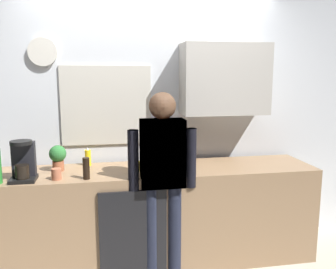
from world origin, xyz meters
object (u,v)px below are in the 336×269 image
at_px(coffee_maker, 23,162).
at_px(person_guest, 163,171).
at_px(bottle_amber_beer, 188,149).
at_px(dish_soap, 88,157).
at_px(cup_blue_mug, 26,166).
at_px(cup_yellow_cup, 136,166).
at_px(potted_plant, 58,156).
at_px(bottle_dark_sauce, 86,168).
at_px(person_at_sink, 163,171).
at_px(mixing_bowl, 163,164).
at_px(cup_terracotta_mug, 56,174).

bearing_deg(coffee_maker, person_guest, -7.42).
xyz_separation_m(bottle_amber_beer, person_guest, (-0.34, -0.53, -0.06)).
height_order(bottle_amber_beer, person_guest, person_guest).
distance_m(bottle_amber_beer, dish_soap, 0.97).
distance_m(cup_blue_mug, cup_yellow_cup, 0.97).
height_order(cup_blue_mug, potted_plant, potted_plant).
relative_size(bottle_amber_beer, person_guest, 0.14).
bearing_deg(potted_plant, bottle_dark_sauce, -49.76).
height_order(cup_blue_mug, cup_yellow_cup, cup_blue_mug).
bearing_deg(person_at_sink, potted_plant, 146.83).
bearing_deg(coffee_maker, mixing_bowl, 7.85).
bearing_deg(mixing_bowl, bottle_dark_sauce, -161.45).
bearing_deg(mixing_bowl, coffee_maker, -172.15).
distance_m(cup_blue_mug, person_at_sink, 1.22).
xyz_separation_m(cup_blue_mug, dish_soap, (0.53, 0.11, 0.03)).
relative_size(cup_yellow_cup, person_at_sink, 0.05).
relative_size(mixing_bowl, dish_soap, 1.22).
bearing_deg(bottle_amber_beer, cup_yellow_cup, -153.04).
xyz_separation_m(coffee_maker, potted_plant, (0.24, 0.24, -0.01)).
distance_m(dish_soap, person_guest, 0.81).
height_order(coffee_maker, mixing_bowl, coffee_maker).
distance_m(bottle_amber_beer, potted_plant, 1.23).
bearing_deg(bottle_amber_beer, dish_soap, -179.18).
distance_m(coffee_maker, bottle_dark_sauce, 0.51).
distance_m(cup_terracotta_mug, potted_plant, 0.29).
relative_size(mixing_bowl, person_at_sink, 0.14).
bearing_deg(dish_soap, person_guest, -39.86).
distance_m(mixing_bowl, person_guest, 0.31).
xyz_separation_m(mixing_bowl, potted_plant, (-0.93, 0.08, 0.09)).
distance_m(cup_blue_mug, dish_soap, 0.54).
xyz_separation_m(bottle_dark_sauce, person_guest, (0.62, -0.08, -0.03)).
xyz_separation_m(coffee_maker, cup_terracotta_mug, (0.26, -0.03, -0.10)).
xyz_separation_m(cup_yellow_cup, mixing_bowl, (0.25, 0.04, -0.00)).
distance_m(coffee_maker, cup_yellow_cup, 0.94).
distance_m(cup_yellow_cup, mixing_bowl, 0.25).
distance_m(coffee_maker, person_guest, 1.13).
bearing_deg(cup_blue_mug, bottle_dark_sauce, -31.62).
height_order(bottle_amber_beer, cup_terracotta_mug, bottle_amber_beer).
bearing_deg(mixing_bowl, person_guest, -99.63).
xyz_separation_m(bottle_dark_sauce, person_at_sink, (0.62, -0.08, -0.03)).
xyz_separation_m(coffee_maker, bottle_amber_beer, (1.46, 0.39, -0.03)).
distance_m(cup_blue_mug, mixing_bowl, 1.21).
distance_m(dish_soap, person_at_sink, 0.81).
bearing_deg(person_guest, mixing_bowl, -71.91).
bearing_deg(person_at_sink, coffee_maker, 163.17).
bearing_deg(bottle_amber_beer, person_at_sink, -122.49).
bearing_deg(coffee_maker, cup_terracotta_mug, -7.29).
bearing_deg(cup_yellow_cup, cup_blue_mug, 171.30).
height_order(cup_terracotta_mug, mixing_bowl, cup_terracotta_mug).
height_order(bottle_dark_sauce, potted_plant, potted_plant).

